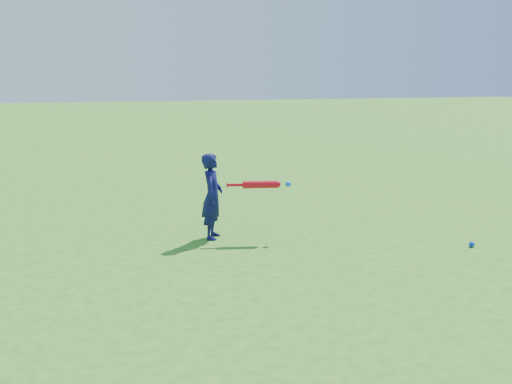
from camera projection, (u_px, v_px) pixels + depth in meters
ground at (254, 233)px, 6.81m from camera, size 80.00×80.00×0.00m
child at (212, 196)px, 6.48m from camera, size 0.36×0.42×0.98m
ground_ball_blue at (472, 244)px, 6.22m from camera, size 0.06×0.06×0.06m
bat_swing at (263, 185)px, 6.46m from camera, size 0.72×0.24×0.08m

